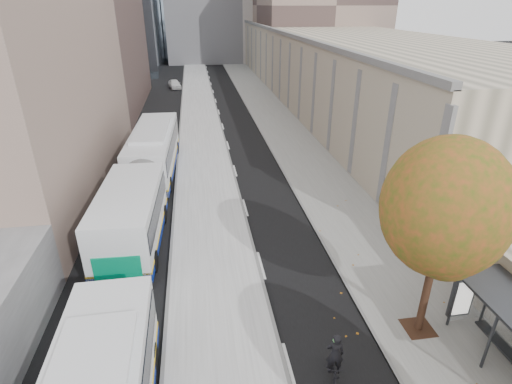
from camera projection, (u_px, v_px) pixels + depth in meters
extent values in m
cube|color=#A3A3A3|center=(203.00, 149.00, 33.86)|extent=(4.25, 150.00, 0.15)
cube|color=gray|center=(295.00, 145.00, 34.97)|extent=(4.75, 150.00, 0.08)
cube|color=gray|center=(323.00, 56.00, 60.74)|extent=(18.00, 92.00, 8.00)
cylinder|color=black|center=(426.00, 294.00, 14.53)|extent=(0.28, 0.28, 3.24)
sphere|color=#275811|center=(446.00, 208.00, 13.01)|extent=(4.20, 4.20, 4.20)
cube|color=silver|center=(146.00, 174.00, 25.05)|extent=(3.44, 18.94, 3.14)
cube|color=black|center=(145.00, 166.00, 24.81)|extent=(3.47, 18.19, 1.09)
cube|color=#028054|center=(126.00, 268.00, 16.82)|extent=(1.99, 0.14, 1.21)
imported|color=black|center=(333.00, 370.00, 13.00)|extent=(0.74, 1.62, 0.94)
imported|color=black|center=(335.00, 354.00, 12.68)|extent=(0.64, 0.48, 1.58)
sphere|color=#438A40|center=(337.00, 340.00, 12.43)|extent=(0.24, 0.24, 0.24)
imported|color=silver|center=(175.00, 84.00, 58.29)|extent=(2.19, 3.92, 1.26)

